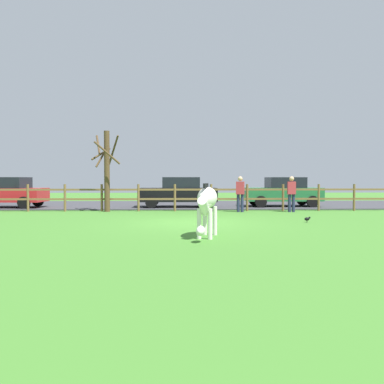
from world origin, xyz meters
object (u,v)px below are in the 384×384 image
object	(u,v)px
bare_tree	(107,168)
crow_on_grass	(307,219)
parked_car_black	(179,192)
visitor_left_of_tree	(292,192)
zebra	(207,202)
visitor_right_of_tree	(240,192)
parked_car_green	(283,192)
parked_car_red	(6,192)

from	to	relation	value
bare_tree	crow_on_grass	distance (m)	9.43
parked_car_black	visitor_left_of_tree	bearing A→B (deg)	-28.03
zebra	visitor_right_of_tree	world-z (taller)	visitor_right_of_tree
parked_car_green	visitor_left_of_tree	distance (m)	3.15
bare_tree	parked_car_red	size ratio (longest dim) A/B	0.91
crow_on_grass	visitor_left_of_tree	distance (m)	4.49
bare_tree	visitor_right_of_tree	bearing A→B (deg)	-3.94
parked_car_black	visitor_right_of_tree	xyz separation A→B (m)	(2.82, -2.70, 0.06)
visitor_left_of_tree	crow_on_grass	bearing A→B (deg)	-98.61
bare_tree	visitor_right_of_tree	distance (m)	6.28
parked_car_black	visitor_left_of_tree	xyz separation A→B (m)	(5.18, -2.76, 0.06)
parked_car_red	visitor_right_of_tree	world-z (taller)	visitor_right_of_tree
parked_car_green	visitor_left_of_tree	bearing A→B (deg)	-97.62
visitor_right_of_tree	parked_car_red	bearing A→B (deg)	167.41
bare_tree	parked_car_green	world-z (taller)	bare_tree
visitor_left_of_tree	bare_tree	bearing A→B (deg)	176.77
parked_car_black	parked_car_green	size ratio (longest dim) A/B	1.00
bare_tree	parked_car_red	distance (m)	6.10
crow_on_grass	visitor_right_of_tree	xyz separation A→B (m)	(-1.70, 4.43, 0.78)
bare_tree	parked_car_green	xyz separation A→B (m)	(8.94, 2.64, -1.19)
crow_on_grass	parked_car_green	distance (m)	7.61
bare_tree	visitor_right_of_tree	xyz separation A→B (m)	(6.16, -0.42, -1.12)
visitor_left_of_tree	parked_car_green	bearing A→B (deg)	82.38
parked_car_black	visitor_right_of_tree	world-z (taller)	visitor_right_of_tree
bare_tree	parked_car_green	bearing A→B (deg)	16.48
visitor_right_of_tree	parked_car_black	bearing A→B (deg)	136.24
zebra	parked_car_green	size ratio (longest dim) A/B	0.47
parked_car_green	parked_car_red	world-z (taller)	same
crow_on_grass	parked_car_green	bearing A→B (deg)	81.80
parked_car_red	zebra	bearing A→B (deg)	-47.42
crow_on_grass	bare_tree	bearing A→B (deg)	148.32
zebra	visitor_left_of_tree	world-z (taller)	visitor_left_of_tree
crow_on_grass	parked_car_red	xyz separation A→B (m)	(-13.43, 7.05, 0.72)
parked_car_black	parked_car_red	xyz separation A→B (m)	(-8.91, -0.08, 0.00)
zebra	crow_on_grass	world-z (taller)	zebra
zebra	parked_car_red	world-z (taller)	parked_car_red
parked_car_green	visitor_right_of_tree	bearing A→B (deg)	-132.12
zebra	crow_on_grass	xyz separation A→B (m)	(3.76, 3.48, -0.80)
zebra	parked_car_black	distance (m)	10.63
visitor_right_of_tree	zebra	bearing A→B (deg)	-104.63
bare_tree	zebra	bearing A→B (deg)	-63.77
parked_car_black	visitor_right_of_tree	size ratio (longest dim) A/B	2.45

